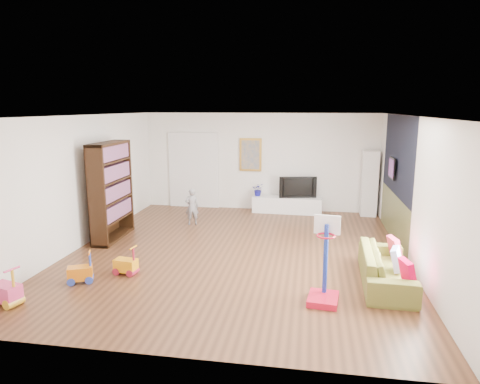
% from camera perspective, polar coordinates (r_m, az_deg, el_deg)
% --- Properties ---
extents(floor, '(6.50, 7.50, 0.00)m').
position_cam_1_polar(floor, '(8.68, -0.44, -7.98)').
color(floor, brown).
rests_on(floor, ground).
extents(ceiling, '(6.50, 7.50, 0.00)m').
position_cam_1_polar(ceiling, '(8.19, -0.46, 10.14)').
color(ceiling, white).
rests_on(ceiling, ground).
extents(wall_back, '(6.50, 0.00, 2.70)m').
position_cam_1_polar(wall_back, '(12.00, 2.62, 4.03)').
color(wall_back, white).
rests_on(wall_back, ground).
extents(wall_front, '(6.50, 0.00, 2.70)m').
position_cam_1_polar(wall_front, '(4.79, -8.22, -7.28)').
color(wall_front, silver).
rests_on(wall_front, ground).
extents(wall_left, '(0.00, 7.50, 2.70)m').
position_cam_1_polar(wall_left, '(9.44, -20.29, 1.35)').
color(wall_left, beige).
rests_on(wall_left, ground).
extents(wall_right, '(0.00, 7.50, 2.70)m').
position_cam_1_polar(wall_right, '(8.41, 21.92, 0.10)').
color(wall_right, white).
rests_on(wall_right, ground).
extents(navy_accent, '(0.01, 3.20, 1.70)m').
position_cam_1_polar(navy_accent, '(9.70, 20.31, 4.59)').
color(navy_accent, black).
rests_on(navy_accent, wall_right).
extents(olive_wainscot, '(0.01, 3.20, 1.00)m').
position_cam_1_polar(olive_wainscot, '(9.93, 19.78, -3.16)').
color(olive_wainscot, brown).
rests_on(olive_wainscot, wall_right).
extents(doorway, '(1.45, 0.06, 2.10)m').
position_cam_1_polar(doorway, '(12.37, -6.20, 2.80)').
color(doorway, white).
rests_on(doorway, ground).
extents(painting_back, '(0.62, 0.06, 0.92)m').
position_cam_1_polar(painting_back, '(11.97, 1.42, 4.99)').
color(painting_back, gold).
rests_on(painting_back, wall_back).
extents(artwork_right, '(0.04, 0.56, 0.46)m').
position_cam_1_polar(artwork_right, '(9.92, 19.61, 3.02)').
color(artwork_right, '#7F3F8C').
rests_on(artwork_right, wall_right).
extents(media_console, '(1.90, 0.53, 0.44)m').
position_cam_1_polar(media_console, '(11.82, 6.30, -1.71)').
color(media_console, white).
rests_on(media_console, ground).
extents(tall_cabinet, '(0.42, 0.42, 1.74)m').
position_cam_1_polar(tall_cabinet, '(11.83, 16.87, 1.10)').
color(tall_cabinet, white).
rests_on(tall_cabinet, ground).
extents(bookshelf, '(0.42, 1.46, 2.13)m').
position_cam_1_polar(bookshelf, '(9.71, -16.79, 0.11)').
color(bookshelf, black).
rests_on(bookshelf, ground).
extents(sofa, '(0.84, 1.97, 0.57)m').
position_cam_1_polar(sofa, '(7.50, 18.90, -9.47)').
color(sofa, olive).
rests_on(sofa, ground).
extents(basketball_hoop, '(0.51, 0.59, 1.30)m').
position_cam_1_polar(basketball_hoop, '(6.46, 11.22, -8.99)').
color(basketball_hoop, red).
rests_on(basketball_hoop, ground).
extents(ride_on_yellow, '(0.41, 0.29, 0.51)m').
position_cam_1_polar(ride_on_yellow, '(7.75, -15.02, -8.78)').
color(ride_on_yellow, '#FFA110').
rests_on(ride_on_yellow, ground).
extents(ride_on_orange, '(0.45, 0.38, 0.52)m').
position_cam_1_polar(ride_on_orange, '(7.62, -20.59, -9.44)').
color(ride_on_orange, orange).
rests_on(ride_on_orange, ground).
extents(ride_on_pink, '(0.50, 0.38, 0.59)m').
position_cam_1_polar(ride_on_pink, '(7.27, -28.84, -10.89)').
color(ride_on_pink, '#EC3A75').
rests_on(ride_on_pink, ground).
extents(child, '(0.39, 0.33, 0.90)m').
position_cam_1_polar(child, '(10.57, -6.43, -1.96)').
color(child, gray).
rests_on(child, ground).
extents(tv, '(1.02, 0.33, 0.58)m').
position_cam_1_polar(tv, '(11.72, 7.65, 0.71)').
color(tv, black).
rests_on(tv, media_console).
extents(vase_plant, '(0.33, 0.29, 0.35)m').
position_cam_1_polar(vase_plant, '(11.83, 2.45, 0.33)').
color(vase_plant, navy).
rests_on(vase_plant, media_console).
extents(pillow_left, '(0.17, 0.37, 0.36)m').
position_cam_1_polar(pillow_left, '(6.96, 21.41, -9.83)').
color(pillow_left, '#D3003B').
rests_on(pillow_left, sofa).
extents(pillow_center, '(0.20, 0.38, 0.37)m').
position_cam_1_polar(pillow_center, '(7.44, 20.17, -8.38)').
color(pillow_center, silver).
rests_on(pillow_center, sofa).
extents(pillow_right, '(0.17, 0.37, 0.36)m').
position_cam_1_polar(pillow_right, '(8.03, 19.89, -6.93)').
color(pillow_right, '#C92C4E').
rests_on(pillow_right, sofa).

